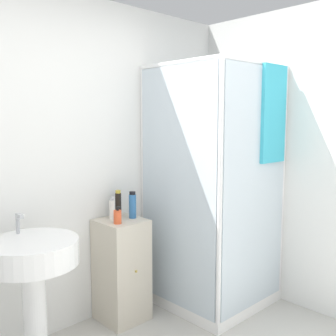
{
  "coord_description": "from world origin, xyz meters",
  "views": [
    {
      "loc": [
        -1.35,
        -0.93,
        1.59
      ],
      "look_at": [
        0.61,
        1.14,
        1.24
      ],
      "focal_mm": 42.0,
      "sensor_mm": 36.0,
      "label": 1
    }
  ],
  "objects_px": {
    "shampoo_bottle_blue": "(133,205)",
    "lotion_bottle_white": "(112,209)",
    "soap_dispenser": "(118,217)",
    "sink": "(33,269)",
    "shampoo_bottle_tall_black": "(118,204)"
  },
  "relations": [
    {
      "from": "sink",
      "to": "shampoo_bottle_tall_black",
      "type": "bearing_deg",
      "value": 18.06
    },
    {
      "from": "shampoo_bottle_tall_black",
      "to": "lotion_bottle_white",
      "type": "distance_m",
      "value": 0.07
    },
    {
      "from": "sink",
      "to": "lotion_bottle_white",
      "type": "bearing_deg",
      "value": 19.03
    },
    {
      "from": "sink",
      "to": "soap_dispenser",
      "type": "height_order",
      "value": "sink"
    },
    {
      "from": "soap_dispenser",
      "to": "shampoo_bottle_blue",
      "type": "bearing_deg",
      "value": 16.43
    },
    {
      "from": "sink",
      "to": "shampoo_bottle_tall_black",
      "type": "distance_m",
      "value": 0.92
    },
    {
      "from": "soap_dispenser",
      "to": "lotion_bottle_white",
      "type": "height_order",
      "value": "lotion_bottle_white"
    },
    {
      "from": "shampoo_bottle_blue",
      "to": "lotion_bottle_white",
      "type": "relative_size",
      "value": 1.2
    },
    {
      "from": "lotion_bottle_white",
      "to": "shampoo_bottle_blue",
      "type": "bearing_deg",
      "value": -33.92
    },
    {
      "from": "lotion_bottle_white",
      "to": "sink",
      "type": "bearing_deg",
      "value": -160.97
    },
    {
      "from": "soap_dispenser",
      "to": "lotion_bottle_white",
      "type": "bearing_deg",
      "value": 69.06
    },
    {
      "from": "shampoo_bottle_tall_black",
      "to": "shampoo_bottle_blue",
      "type": "xyz_separation_m",
      "value": [
        0.07,
        -0.1,
        -0.0
      ]
    },
    {
      "from": "shampoo_bottle_blue",
      "to": "lotion_bottle_white",
      "type": "bearing_deg",
      "value": 146.08
    },
    {
      "from": "shampoo_bottle_tall_black",
      "to": "lotion_bottle_white",
      "type": "height_order",
      "value": "shampoo_bottle_tall_black"
    },
    {
      "from": "lotion_bottle_white",
      "to": "shampoo_bottle_tall_black",
      "type": "bearing_deg",
      "value": 5.3
    }
  ]
}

